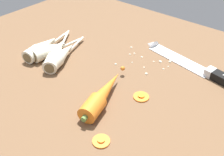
# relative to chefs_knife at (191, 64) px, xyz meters

# --- Properties ---
(ground_plane) EXTENTS (1.20, 0.90, 0.04)m
(ground_plane) POSITION_rel_chefs_knife_xyz_m (-0.12, -0.18, -0.03)
(ground_plane) COLOR brown
(chefs_knife) EXTENTS (0.35, 0.10, 0.04)m
(chefs_knife) POSITION_rel_chefs_knife_xyz_m (0.00, 0.00, 0.00)
(chefs_knife) COLOR silver
(chefs_knife) RESTS_ON ground_plane
(whole_carrot) EXTENTS (0.08, 0.21, 0.04)m
(whole_carrot) POSITION_rel_chefs_knife_xyz_m (-0.10, -0.27, 0.01)
(whole_carrot) COLOR orange
(whole_carrot) RESTS_ON ground_plane
(parsnip_front) EXTENTS (0.15, 0.20, 0.04)m
(parsnip_front) POSITION_rel_chefs_knife_xyz_m (-0.32, -0.22, 0.01)
(parsnip_front) COLOR silver
(parsnip_front) RESTS_ON ground_plane
(parsnip_mid_left) EXTENTS (0.07, 0.21, 0.04)m
(parsnip_mid_left) POSITION_rel_chefs_knife_xyz_m (-0.38, -0.22, 0.01)
(parsnip_mid_left) COLOR silver
(parsnip_mid_left) RESTS_ON ground_plane
(parsnip_mid_right) EXTENTS (0.05, 0.17, 0.04)m
(parsnip_mid_right) POSITION_rel_chefs_knife_xyz_m (-0.35, -0.21, 0.01)
(parsnip_mid_right) COLOR silver
(parsnip_mid_right) RESTS_ON ground_plane
(parsnip_back) EXTENTS (0.08, 0.20, 0.04)m
(parsnip_back) POSITION_rel_chefs_knife_xyz_m (-0.30, -0.22, 0.01)
(parsnip_back) COLOR silver
(parsnip_back) RESTS_ON ground_plane
(carrot_slice_stray_near) EXTENTS (0.04, 0.04, 0.01)m
(carrot_slice_stray_near) POSITION_rel_chefs_knife_xyz_m (-0.02, -0.36, -0.00)
(carrot_slice_stray_near) COLOR orange
(carrot_slice_stray_near) RESTS_ON ground_plane
(carrot_slice_stray_mid) EXTENTS (0.04, 0.04, 0.01)m
(carrot_slice_stray_mid) POSITION_rel_chefs_knife_xyz_m (-0.03, -0.20, -0.00)
(carrot_slice_stray_mid) COLOR orange
(carrot_slice_stray_mid) RESTS_ON ground_plane
(mince_crumbs) EXTENTS (0.15, 0.12, 0.01)m
(mince_crumbs) POSITION_rel_chefs_knife_xyz_m (-0.11, -0.06, -0.00)
(mince_crumbs) COLOR beige
(mince_crumbs) RESTS_ON ground_plane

